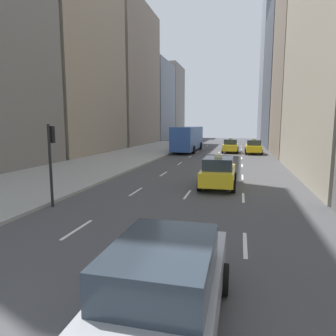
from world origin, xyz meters
The scene contains 10 objects.
sidewalk_left centered at (-7.00, 27.00, 0.07)m, with size 8.00×66.00×0.15m, color #9E9E99.
lane_markings centered at (2.60, 23.00, 0.01)m, with size 5.72×56.00×0.01m.
building_row_left centered at (-14.00, 39.62, 13.41)m, with size 6.00×87.57×36.09m.
building_row_right centered at (12.00, 38.22, 12.68)m, with size 6.00×74.78×30.68m.
taxi_lead centered at (4.00, 38.17, 0.88)m, with size 2.02×4.40×1.87m.
taxi_second centered at (4.00, 16.27, 0.88)m, with size 2.02×4.40×1.87m.
taxi_third centered at (6.80, 37.18, 0.88)m, with size 2.02×4.40×1.87m.
sedan_black_near centered at (4.00, 3.71, 0.87)m, with size 2.02×4.49×1.71m.
city_bus centered at (-1.61, 38.82, 1.79)m, with size 2.80×11.61×3.25m.
traffic_light_pole centered at (-2.75, 10.43, 2.41)m, with size 0.24×0.42×3.60m.
Camera 1 is at (5.14, -0.87, 3.58)m, focal length 32.00 mm.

